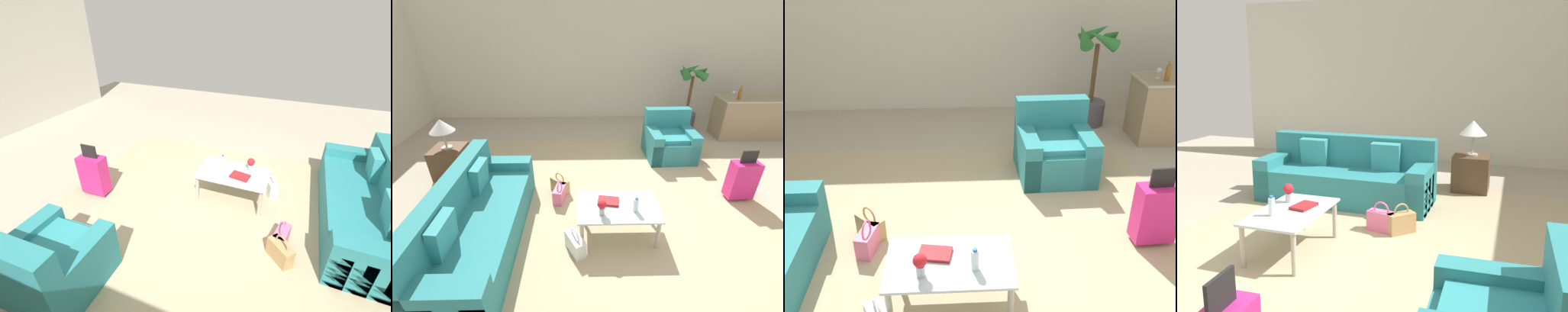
% 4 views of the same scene
% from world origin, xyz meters
% --- Properties ---
extents(ground_plane, '(12.00, 12.00, 0.00)m').
position_xyz_m(ground_plane, '(0.00, 0.00, 0.00)').
color(ground_plane, '#A89E89').
extents(wall_back, '(10.24, 0.12, 3.10)m').
position_xyz_m(wall_back, '(0.00, 4.06, 1.55)').
color(wall_back, beige).
rests_on(wall_back, ground).
extents(area_rug, '(5.20, 4.40, 0.01)m').
position_xyz_m(area_rug, '(-0.60, 0.20, 0.00)').
color(area_rug, tan).
rests_on(area_rug, ground).
extents(armchair, '(0.93, 0.91, 0.92)m').
position_xyz_m(armchair, '(0.90, 1.67, 0.31)').
color(armchair, teal).
rests_on(armchair, ground).
extents(coffee_table, '(1.03, 0.64, 0.45)m').
position_xyz_m(coffee_table, '(-0.40, -0.50, 0.39)').
color(coffee_table, silver).
rests_on(coffee_table, ground).
extents(water_bottle, '(0.06, 0.06, 0.20)m').
position_xyz_m(water_bottle, '(-0.20, -0.60, 0.54)').
color(water_bottle, silver).
rests_on(water_bottle, coffee_table).
extents(coffee_table_book, '(0.29, 0.22, 0.03)m').
position_xyz_m(coffee_table_book, '(-0.52, -0.42, 0.46)').
color(coffee_table_book, maroon).
rests_on(coffee_table_book, coffee_table).
extents(flower_vase, '(0.11, 0.11, 0.21)m').
position_xyz_m(flower_vase, '(-0.62, -0.65, 0.57)').
color(flower_vase, '#B2B7BC').
rests_on(flower_vase, coffee_table).
extents(wine_glass_leftmost, '(0.08, 0.08, 0.15)m').
position_xyz_m(wine_glass_leftmost, '(2.52, 2.59, 1.04)').
color(wine_glass_leftmost, silver).
rests_on(wine_glass_leftmost, bar_console).
extents(wine_bottle_amber, '(0.07, 0.07, 0.30)m').
position_xyz_m(wine_bottle_amber, '(2.59, 2.47, 1.05)').
color(wine_bottle_amber, brown).
rests_on(wine_bottle_amber, bar_console).
extents(suitcase_magenta, '(0.41, 0.24, 0.85)m').
position_xyz_m(suitcase_magenta, '(1.60, 0.20, 0.36)').
color(suitcase_magenta, '#D12375').
rests_on(suitcase_magenta, ground).
extents(handbag_pink, '(0.20, 0.34, 0.36)m').
position_xyz_m(handbag_pink, '(-1.21, 0.20, 0.13)').
color(handbag_pink, pink).
rests_on(handbag_pink, ground).
extents(handbag_tan, '(0.33, 0.32, 0.36)m').
position_xyz_m(handbag_tan, '(-1.22, 0.43, 0.13)').
color(handbag_tan, tan).
rests_on(handbag_tan, ground).
extents(potted_palm, '(0.64, 0.64, 1.59)m').
position_xyz_m(potted_palm, '(1.80, 3.20, 0.77)').
color(potted_palm, '#514C56').
rests_on(potted_palm, ground).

